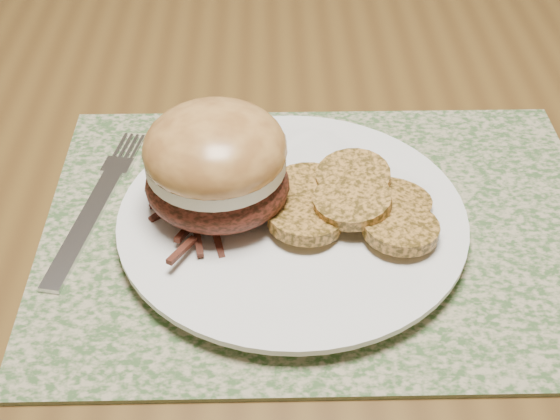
% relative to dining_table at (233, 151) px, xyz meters
% --- Properties ---
extents(dining_table, '(1.50, 0.90, 0.75)m').
position_rel_dining_table_xyz_m(dining_table, '(0.00, 0.00, 0.00)').
color(dining_table, brown).
rests_on(dining_table, ground).
extents(placemat, '(0.45, 0.33, 0.00)m').
position_rel_dining_table_xyz_m(placemat, '(0.08, -0.22, 0.08)').
color(placemat, '#3B592D').
rests_on(placemat, dining_table).
extents(dinner_plate, '(0.26, 0.26, 0.02)m').
position_rel_dining_table_xyz_m(dinner_plate, '(0.06, -0.22, 0.09)').
color(dinner_plate, white).
rests_on(dinner_plate, placemat).
extents(pork_sandwich, '(0.15, 0.14, 0.09)m').
position_rel_dining_table_xyz_m(pork_sandwich, '(-0.00, -0.21, 0.14)').
color(pork_sandwich, black).
rests_on(pork_sandwich, dinner_plate).
extents(roasted_potatoes, '(0.16, 0.13, 0.03)m').
position_rel_dining_table_xyz_m(roasted_potatoes, '(0.10, -0.22, 0.11)').
color(roasted_potatoes, '#B07833').
rests_on(roasted_potatoes, dinner_plate).
extents(fork, '(0.06, 0.20, 0.00)m').
position_rel_dining_table_xyz_m(fork, '(-0.10, -0.19, 0.09)').
color(fork, silver).
rests_on(fork, placemat).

